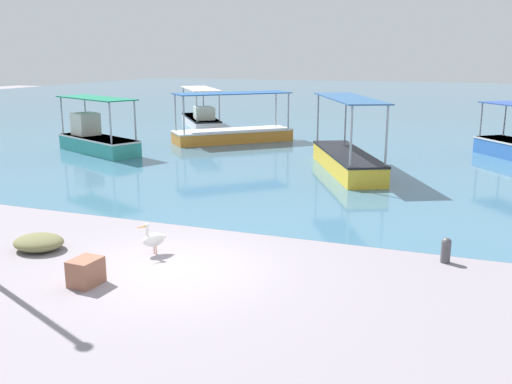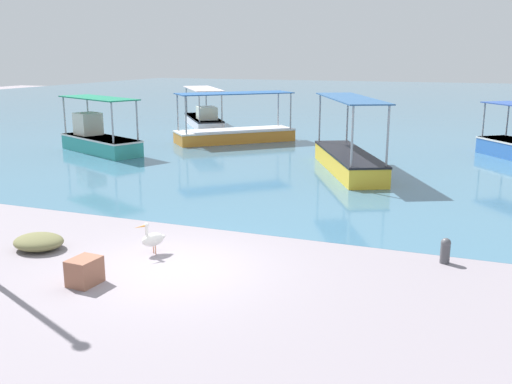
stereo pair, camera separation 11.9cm
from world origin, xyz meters
name	(u,v)px [view 1 (the left image)]	position (x,y,z in m)	size (l,w,h in m)	color
ground	(175,269)	(0.00, 0.00, 0.00)	(120.00, 120.00, 0.00)	gray
harbor_water	(408,103)	(0.00, 48.00, 0.00)	(110.00, 90.00, 0.00)	teal
fishing_boat_outer	(233,132)	(-6.15, 17.89, 0.52)	(6.00, 5.79, 2.64)	orange
fishing_boat_far_left	(347,157)	(1.32, 12.02, 0.58)	(4.20, 6.49, 2.97)	gold
fishing_boat_near_right	(201,118)	(-10.71, 23.37, 0.57)	(4.97, 6.01, 2.48)	white
fishing_boat_near_left	(96,139)	(-10.98, 12.40, 0.67)	(5.27, 3.53, 2.64)	teal
pelican	(153,239)	(-0.93, 0.68, 0.38)	(0.52, 0.74, 0.80)	#E0997A
mooring_bollard	(446,249)	(5.58, 2.53, 0.32)	(0.23, 0.23, 0.59)	#47474C
net_pile	(39,242)	(-3.71, -0.03, 0.19)	(1.25, 1.06, 0.38)	olive
cargo_crate	(86,272)	(-1.29, -1.43, 0.28)	(0.65, 0.52, 0.56)	#915B46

